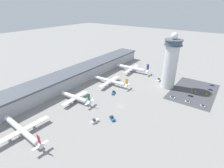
{
  "coord_description": "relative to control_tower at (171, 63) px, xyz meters",
  "views": [
    {
      "loc": [
        -108.36,
        -69.81,
        81.42
      ],
      "look_at": [
        21.57,
        24.02,
        6.67
      ],
      "focal_mm": 28.0,
      "sensor_mm": 36.0,
      "label": 1
    }
  ],
  "objects": [
    {
      "name": "service_truck_baggage",
      "position": [
        -91.56,
        22.51,
        -25.94
      ],
      "size": [
        6.63,
        3.45,
        3.04
      ],
      "color": "black",
      "rests_on": "ground"
    },
    {
      "name": "service_truck_fuel",
      "position": [
        -81.27,
        13.85,
        -25.95
      ],
      "size": [
        5.1,
        6.39,
        3.01
      ],
      "color": "black",
      "rests_on": "ground"
    },
    {
      "name": "car_navy_sedan",
      "position": [
        30.94,
        -38.46,
        -26.45
      ],
      "size": [
        2.02,
        4.35,
        1.42
      ],
      "color": "black",
      "rests_on": "ground"
    },
    {
      "name": "airplane_gate_delta",
      "position": [
        17.02,
        52.82,
        -22.32
      ],
      "size": [
        35.4,
        44.44,
        13.93
      ],
      "color": "silver",
      "rests_on": "ground"
    },
    {
      "name": "car_black_suv",
      "position": [
        5.56,
        -39.34,
        -26.46
      ],
      "size": [
        1.9,
        4.62,
        1.39
      ],
      "color": "black",
      "rests_on": "ground"
    },
    {
      "name": "car_yellow_taxi",
      "position": [
        -7.35,
        -25.65,
        -26.48
      ],
      "size": [
        1.84,
        4.61,
        1.35
      ],
      "color": "black",
      "rests_on": "ground"
    },
    {
      "name": "car_blue_compact",
      "position": [
        -20.08,
        -38.71,
        -26.46
      ],
      "size": [
        1.79,
        4.1,
        1.4
      ],
      "color": "black",
      "rests_on": "ground"
    },
    {
      "name": "car_red_hatchback",
      "position": [
        5.34,
        -25.63,
        -26.44
      ],
      "size": [
        1.85,
        4.23,
        1.45
      ],
      "color": "black",
      "rests_on": "ground"
    },
    {
      "name": "airplane_gate_charlie",
      "position": [
        -31.26,
        52.4,
        -22.75
      ],
      "size": [
        35.25,
        43.02,
        11.73
      ],
      "color": "silver",
      "rests_on": "ground"
    },
    {
      "name": "terminal_building",
      "position": [
        -62.02,
        89.39,
        -19.75
      ],
      "size": [
        259.95,
        25.0,
        14.29
      ],
      "color": "#B2B2B7",
      "rests_on": "ground"
    },
    {
      "name": "service_truck_water",
      "position": [
        9.11,
        13.51,
        -25.93
      ],
      "size": [
        8.37,
        3.65,
        3.06
      ],
      "color": "black",
      "rests_on": "ground"
    },
    {
      "name": "parking_lot_surface",
      "position": [
        5.13,
        -25.55,
        -26.99
      ],
      "size": [
        64.0,
        40.0,
        0.01
      ],
      "primitive_type": "cube",
      "color": "#424247",
      "rests_on": "ground"
    },
    {
      "name": "control_tower",
      "position": [
        0.0,
        0.0,
        0.0
      ],
      "size": [
        17.53,
        17.53,
        56.45
      ],
      "color": "silver",
      "rests_on": "ground"
    },
    {
      "name": "service_truck_catering",
      "position": [
        -45.94,
        37.73,
        -26.1
      ],
      "size": [
        7.91,
        5.31,
        2.59
      ],
      "color": "black",
      "rests_on": "ground"
    },
    {
      "name": "car_maroon_suv",
      "position": [
        18.0,
        -38.83,
        -26.41
      ],
      "size": [
        1.83,
        4.25,
        1.52
      ],
      "color": "black",
      "rests_on": "ground"
    },
    {
      "name": "car_grey_coupe",
      "position": [
        -20.11,
        -26.06,
        -26.47
      ],
      "size": [
        2.0,
        4.33,
        1.37
      ],
      "color": "black",
      "rests_on": "ground"
    },
    {
      "name": "ground_plane",
      "position": [
        -62.02,
        19.39,
        -27.0
      ],
      "size": [
        1000.0,
        1000.0,
        0.0
      ],
      "primitive_type": "plane",
      "color": "gray"
    },
    {
      "name": "airplane_gate_bravo",
      "position": [
        -78.45,
        56.28,
        -23.07
      ],
      "size": [
        30.24,
        33.51,
        12.25
      ],
      "color": "silver",
      "rests_on": "ground"
    },
    {
      "name": "airplane_gate_alpha",
      "position": [
        -130.85,
        51.98,
        -22.69
      ],
      "size": [
        40.01,
        45.96,
        12.15
      ],
      "color": "silver",
      "rests_on": "ground"
    },
    {
      "name": "car_white_wagon",
      "position": [
        -20.33,
        -12.44,
        -26.43
      ],
      "size": [
        1.98,
        4.76,
        1.46
      ],
      "color": "black",
      "rests_on": "ground"
    }
  ]
}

